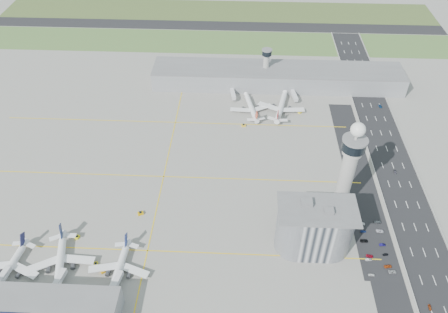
{
  "coord_description": "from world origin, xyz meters",
  "views": [
    {
      "loc": [
        9.85,
        -176.84,
        201.43
      ],
      "look_at": [
        0.0,
        35.0,
        15.0
      ],
      "focal_mm": 35.0,
      "sensor_mm": 36.0,
      "label": 1
    }
  ],
  "objects_px": {
    "admin_building": "(314,228)",
    "jet_bridge_far_0": "(232,91)",
    "airplane_near_c": "(117,268)",
    "tug_3": "(140,213)",
    "car_lot_1": "(369,259)",
    "car_lot_10": "(380,231)",
    "jet_bridge_far_1": "(292,92)",
    "tug_0": "(77,237)",
    "airplane_far_a": "(251,104)",
    "car_hw_0": "(430,307)",
    "car_lot_5": "(361,223)",
    "car_lot_7": "(388,266)",
    "tug_1": "(102,270)",
    "jet_bridge_near_2": "(110,297)",
    "car_lot_6": "(392,272)",
    "tug_4": "(244,125)",
    "airplane_far_b": "(282,103)",
    "car_hw_4": "(350,68)",
    "secondary_tower": "(266,64)",
    "car_lot_2": "(370,256)",
    "car_lot_3": "(364,241)",
    "jet_bridge_near_1": "(52,294)",
    "airplane_near_a": "(7,267)",
    "airplane_near_b": "(59,261)",
    "car_lot_8": "(385,254)",
    "car_hw_1": "(395,172)",
    "car_lot_9": "(382,245)",
    "car_hw_2": "(380,106)",
    "car_lot_0": "(371,275)",
    "tug_2": "(96,264)",
    "car_lot_4": "(363,231)",
    "control_tower": "(349,165)"
  },
  "relations": [
    {
      "from": "car_hw_4",
      "to": "car_lot_5",
      "type": "bearing_deg",
      "value": -101.93
    },
    {
      "from": "car_lot_7",
      "to": "car_lot_8",
      "type": "height_order",
      "value": "car_lot_7"
    },
    {
      "from": "tug_4",
      "to": "car_hw_0",
      "type": "height_order",
      "value": "tug_4"
    },
    {
      "from": "tug_0",
      "to": "tug_3",
      "type": "distance_m",
      "value": 38.37
    },
    {
      "from": "car_lot_5",
      "to": "car_hw_0",
      "type": "relative_size",
      "value": 1.2
    },
    {
      "from": "jet_bridge_far_0",
      "to": "car_lot_4",
      "type": "relative_size",
      "value": 4.25
    },
    {
      "from": "airplane_far_b",
      "to": "tug_1",
      "type": "distance_m",
      "value": 186.76
    },
    {
      "from": "jet_bridge_near_2",
      "to": "jet_bridge_far_0",
      "type": "xyz_separation_m",
      "value": [
        55.0,
        193.0,
        0.0
      ]
    },
    {
      "from": "tug_4",
      "to": "car_lot_10",
      "type": "xyz_separation_m",
      "value": [
        80.96,
        -97.87,
        -0.33
      ]
    },
    {
      "from": "car_lot_2",
      "to": "admin_building",
      "type": "bearing_deg",
      "value": 85.6
    },
    {
      "from": "jet_bridge_near_2",
      "to": "car_lot_6",
      "type": "distance_m",
      "value": 148.69
    },
    {
      "from": "tug_3",
      "to": "car_lot_2",
      "type": "height_order",
      "value": "tug_3"
    },
    {
      "from": "tug_4",
      "to": "car_lot_7",
      "type": "bearing_deg",
      "value": -159.03
    },
    {
      "from": "car_lot_3",
      "to": "car_lot_1",
      "type": "bearing_deg",
      "value": 178.62
    },
    {
      "from": "airplane_near_b",
      "to": "car_hw_1",
      "type": "height_order",
      "value": "airplane_near_b"
    },
    {
      "from": "admin_building",
      "to": "jet_bridge_far_0",
      "type": "xyz_separation_m",
      "value": [
        -49.99,
        154.0,
        -12.45
      ]
    },
    {
      "from": "secondary_tower",
      "to": "car_lot_3",
      "type": "bearing_deg",
      "value": -72.55
    },
    {
      "from": "car_hw_1",
      "to": "car_hw_2",
      "type": "bearing_deg",
      "value": 87.76
    },
    {
      "from": "car_hw_1",
      "to": "jet_bridge_far_1",
      "type": "bearing_deg",
      "value": 127.73
    },
    {
      "from": "jet_bridge_far_1",
      "to": "tug_0",
      "type": "relative_size",
      "value": 5.08
    },
    {
      "from": "car_lot_5",
      "to": "car_lot_7",
      "type": "distance_m",
      "value": 30.83
    },
    {
      "from": "jet_bridge_far_0",
      "to": "car_lot_3",
      "type": "bearing_deg",
      "value": 18.31
    },
    {
      "from": "car_lot_1",
      "to": "car_lot_8",
      "type": "distance_m",
      "value": 10.74
    },
    {
      "from": "airplane_far_b",
      "to": "admin_building",
      "type": "bearing_deg",
      "value": -163.95
    },
    {
      "from": "tug_2",
      "to": "jet_bridge_far_1",
      "type": "bearing_deg",
      "value": 41.64
    },
    {
      "from": "tug_1",
      "to": "car_hw_0",
      "type": "height_order",
      "value": "tug_1"
    },
    {
      "from": "secondary_tower",
      "to": "car_lot_2",
      "type": "height_order",
      "value": "secondary_tower"
    },
    {
      "from": "jet_bridge_far_0",
      "to": "tug_3",
      "type": "height_order",
      "value": "jet_bridge_far_0"
    },
    {
      "from": "airplane_near_a",
      "to": "car_lot_2",
      "type": "relative_size",
      "value": 10.1
    },
    {
      "from": "tug_1",
      "to": "tug_3",
      "type": "bearing_deg",
      "value": 34.17
    },
    {
      "from": "airplane_far_b",
      "to": "airplane_far_a",
      "type": "bearing_deg",
      "value": 105.91
    },
    {
      "from": "airplane_far_a",
      "to": "car_hw_4",
      "type": "relative_size",
      "value": 10.67
    },
    {
      "from": "airplane_far_a",
      "to": "car_hw_0",
      "type": "bearing_deg",
      "value": -164.54
    },
    {
      "from": "admin_building",
      "to": "jet_bridge_near_1",
      "type": "bearing_deg",
      "value": -163.88
    },
    {
      "from": "car_lot_9",
      "to": "car_hw_0",
      "type": "xyz_separation_m",
      "value": [
        15.03,
        -37.94,
        -0.04
      ]
    },
    {
      "from": "airplane_near_a",
      "to": "car_hw_0",
      "type": "relative_size",
      "value": 12.1
    },
    {
      "from": "airplane_near_c",
      "to": "airplane_far_a",
      "type": "bearing_deg",
      "value": 159.14
    },
    {
      "from": "secondary_tower",
      "to": "jet_bridge_far_1",
      "type": "distance_m",
      "value": 32.6
    },
    {
      "from": "car_hw_4",
      "to": "car_lot_3",
      "type": "bearing_deg",
      "value": -101.69
    },
    {
      "from": "tug_1",
      "to": "car_lot_0",
      "type": "bearing_deg",
      "value": -36.96
    },
    {
      "from": "airplane_near_c",
      "to": "tug_3",
      "type": "xyz_separation_m",
      "value": [
        3.44,
        42.62,
        -4.55
      ]
    },
    {
      "from": "jet_bridge_near_2",
      "to": "car_lot_6",
      "type": "xyz_separation_m",
      "value": [
        146.89,
        22.94,
        -2.27
      ]
    },
    {
      "from": "car_lot_3",
      "to": "car_lot_9",
      "type": "height_order",
      "value": "car_lot_3"
    },
    {
      "from": "admin_building",
      "to": "car_lot_9",
      "type": "distance_m",
      "value": 43.2
    },
    {
      "from": "airplane_near_a",
      "to": "tug_0",
      "type": "height_order",
      "value": "airplane_near_a"
    },
    {
      "from": "control_tower",
      "to": "car_lot_9",
      "type": "xyz_separation_m",
      "value": [
        20.57,
        -28.24,
        -34.44
      ]
    },
    {
      "from": "airplane_near_b",
      "to": "tug_0",
      "type": "height_order",
      "value": "airplane_near_b"
    },
    {
      "from": "airplane_near_a",
      "to": "airplane_far_b",
      "type": "distance_m",
      "value": 220.54
    },
    {
      "from": "airplane_far_a",
      "to": "car_lot_7",
      "type": "distance_m",
      "value": 161.7
    },
    {
      "from": "car_lot_1",
      "to": "car_lot_10",
      "type": "distance_m",
      "value": 22.98
    }
  ]
}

